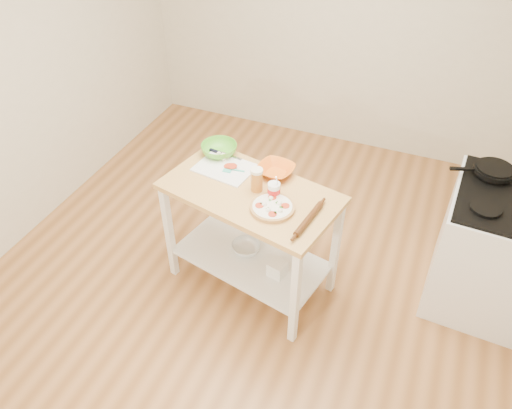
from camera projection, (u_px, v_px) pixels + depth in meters
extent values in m
cube|color=#A56E3D|center=(251.00, 278.00, 3.96)|extent=(4.00, 4.50, 0.02)
cube|color=beige|center=(344.00, 14.00, 4.69)|extent=(4.00, 0.02, 2.70)
cube|color=tan|center=(250.00, 193.00, 3.37)|extent=(1.30, 0.89, 0.04)
cube|color=white|center=(251.00, 258.00, 3.77)|extent=(1.21, 0.81, 0.02)
cube|color=white|center=(169.00, 233.00, 3.72)|extent=(0.06, 0.06, 0.86)
cube|color=white|center=(216.00, 195.00, 4.07)|extent=(0.06, 0.06, 0.86)
cube|color=white|center=(295.00, 299.00, 3.24)|extent=(0.06, 0.06, 0.86)
cube|color=white|center=(335.00, 249.00, 3.59)|extent=(0.06, 0.06, 0.86)
cube|color=white|center=(491.00, 251.00, 3.54)|extent=(0.75, 0.86, 0.92)
cylinder|color=black|center=(494.00, 170.00, 3.40)|extent=(0.28, 0.28, 0.03)
cube|color=black|center=(463.00, 169.00, 3.42)|extent=(0.17, 0.08, 0.02)
cylinder|color=tan|center=(272.00, 208.00, 3.20)|extent=(0.29, 0.29, 0.02)
cylinder|color=tan|center=(272.00, 207.00, 3.19)|extent=(0.29, 0.29, 0.01)
cylinder|color=white|center=(272.00, 207.00, 3.19)|extent=(0.26, 0.26, 0.01)
cylinder|color=red|center=(285.00, 206.00, 3.19)|extent=(0.06, 0.06, 0.01)
cylinder|color=red|center=(272.00, 197.00, 3.25)|extent=(0.06, 0.06, 0.01)
cylinder|color=red|center=(259.00, 206.00, 3.19)|extent=(0.06, 0.06, 0.01)
cylinder|color=red|center=(272.00, 214.00, 3.12)|extent=(0.06, 0.06, 0.01)
sphere|color=white|center=(280.00, 204.00, 3.20)|extent=(0.03, 0.03, 0.03)
sphere|color=white|center=(271.00, 198.00, 3.24)|extent=(0.03, 0.03, 0.03)
sphere|color=white|center=(264.00, 205.00, 3.20)|extent=(0.03, 0.03, 0.03)
sphere|color=white|center=(268.00, 210.00, 3.15)|extent=(0.03, 0.03, 0.03)
sphere|color=white|center=(280.00, 211.00, 3.15)|extent=(0.03, 0.03, 0.03)
plane|color=#216412|center=(281.00, 207.00, 3.17)|extent=(0.03, 0.03, 0.00)
plane|color=#216412|center=(277.00, 202.00, 3.21)|extent=(0.03, 0.03, 0.00)
plane|color=#216412|center=(270.00, 199.00, 3.23)|extent=(0.03, 0.03, 0.00)
plane|color=#216412|center=(262.00, 203.00, 3.20)|extent=(0.03, 0.03, 0.00)
plane|color=#216412|center=(268.00, 208.00, 3.16)|extent=(0.03, 0.03, 0.00)
plane|color=#216412|center=(275.00, 212.00, 3.13)|extent=(0.03, 0.03, 0.00)
cube|color=white|center=(225.00, 168.00, 3.54)|extent=(0.44, 0.35, 0.01)
cube|color=#F4EACC|center=(216.00, 156.00, 3.62)|extent=(0.03, 0.03, 0.02)
cube|color=#F4EACC|center=(220.00, 158.00, 3.61)|extent=(0.03, 0.03, 0.02)
cube|color=#F4EACC|center=(224.00, 159.00, 3.60)|extent=(0.03, 0.03, 0.02)
cube|color=#F4EACC|center=(219.00, 154.00, 3.65)|extent=(0.03, 0.03, 0.02)
cube|color=#F4EACC|center=(223.00, 155.00, 3.63)|extent=(0.03, 0.03, 0.02)
cube|color=#F4EACC|center=(227.00, 157.00, 3.62)|extent=(0.03, 0.03, 0.02)
cylinder|color=red|center=(229.00, 166.00, 3.54)|extent=(0.07, 0.07, 0.01)
cylinder|color=red|center=(230.00, 166.00, 3.53)|extent=(0.07, 0.07, 0.01)
cylinder|color=red|center=(232.00, 166.00, 3.52)|extent=(0.07, 0.07, 0.01)
cube|color=#3ABFA8|center=(227.00, 171.00, 3.50)|extent=(0.06, 0.04, 0.01)
cylinder|color=#3ABFA8|center=(238.00, 170.00, 3.50)|extent=(0.10, 0.02, 0.01)
cube|color=silver|center=(231.00, 156.00, 3.64)|extent=(0.18, 0.05, 0.00)
cube|color=black|center=(216.00, 151.00, 3.68)|extent=(0.10, 0.03, 0.01)
imported|color=orange|center=(276.00, 170.00, 3.48)|extent=(0.29, 0.29, 0.06)
imported|color=#55B12D|center=(219.00, 149.00, 3.66)|extent=(0.36, 0.36, 0.08)
cylinder|color=#B16A25|center=(257.00, 181.00, 3.31)|extent=(0.08, 0.08, 0.15)
cylinder|color=white|center=(257.00, 171.00, 3.26)|extent=(0.08, 0.08, 0.02)
cylinder|color=white|center=(274.00, 190.00, 3.27)|extent=(0.08, 0.08, 0.10)
cylinder|color=red|center=(274.00, 190.00, 3.27)|extent=(0.09, 0.09, 0.04)
cylinder|color=silver|center=(277.00, 181.00, 3.22)|extent=(0.01, 0.05, 0.10)
cylinder|color=#522D12|center=(309.00, 219.00, 3.10)|extent=(0.09, 0.35, 0.04)
imported|color=silver|center=(246.00, 248.00, 3.79)|extent=(0.22, 0.22, 0.07)
cube|color=white|center=(277.00, 269.00, 3.59)|extent=(0.14, 0.14, 0.12)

